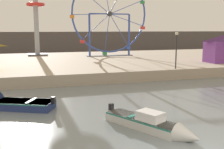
# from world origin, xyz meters

# --- Properties ---
(quay_promenade) EXTENTS (110.00, 24.21, 1.04)m
(quay_promenade) POSITION_xyz_m (0.00, 27.59, 0.52)
(quay_promenade) COLOR tan
(quay_promenade) RESTS_ON ground_plane
(distant_town_skyline) EXTENTS (140.00, 3.00, 4.40)m
(distant_town_skyline) POSITION_xyz_m (0.00, 54.14, 2.20)
(distant_town_skyline) COLOR #564C47
(distant_town_skyline) RESTS_ON ground_plane
(motorboat_navy_blue) EXTENTS (4.75, 3.39, 1.50)m
(motorboat_navy_blue) POSITION_xyz_m (-6.86, 9.77, 0.27)
(motorboat_navy_blue) COLOR navy
(motorboat_navy_blue) RESTS_ON ground_plane
(motorboat_pale_grey) EXTENTS (3.38, 5.20, 1.19)m
(motorboat_pale_grey) POSITION_xyz_m (-0.04, 3.39, 0.31)
(motorboat_pale_grey) COLOR silver
(motorboat_pale_grey) RESTS_ON ground_plane
(ferris_wheel_blue_frame) EXTENTS (11.33, 1.20, 11.65)m
(ferris_wheel_blue_frame) POSITION_xyz_m (6.07, 31.14, 6.89)
(ferris_wheel_blue_frame) COLOR #334CA8
(ferris_wheel_blue_frame) RESTS_ON quay_promenade
(drop_tower_steel_tower) EXTENTS (2.80, 2.80, 15.91)m
(drop_tower_steel_tower) POSITION_xyz_m (-4.06, 35.22, 7.96)
(drop_tower_steel_tower) COLOR #999EA3
(drop_tower_steel_tower) RESTS_ON quay_promenade
(carnival_booth_purple_stall) EXTENTS (4.53, 2.82, 3.25)m
(carnival_booth_purple_stall) POSITION_xyz_m (16.58, 19.34, 2.72)
(carnival_booth_purple_stall) COLOR purple
(carnival_booth_purple_stall) RESTS_ON quay_promenade
(promenade_lamp_near) EXTENTS (0.32, 0.32, 3.62)m
(promenade_lamp_near) POSITION_xyz_m (8.35, 16.07, 3.43)
(promenade_lamp_near) COLOR #2D2D33
(promenade_lamp_near) RESTS_ON quay_promenade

